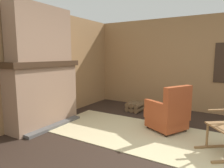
% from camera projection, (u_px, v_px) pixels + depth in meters
% --- Properties ---
extents(ground_plane, '(14.00, 14.00, 0.00)m').
position_uv_depth(ground_plane, '(160.00, 154.00, 3.06)').
color(ground_plane, '#2D2119').
extents(wood_panel_wall_left, '(0.06, 6.15, 2.51)m').
position_uv_depth(wood_panel_wall_left, '(34.00, 67.00, 4.29)').
color(wood_panel_wall_left, '#9E7247').
rests_on(wood_panel_wall_left, ground).
extents(wood_panel_wall_back, '(6.15, 0.09, 2.51)m').
position_uv_depth(wood_panel_wall_back, '(195.00, 64.00, 5.25)').
color(wood_panel_wall_back, '#9E7247').
rests_on(wood_panel_wall_back, ground).
extents(fireplace_hearth, '(0.67, 1.65, 1.38)m').
position_uv_depth(fireplace_hearth, '(44.00, 94.00, 4.24)').
color(fireplace_hearth, '#9E7A60').
rests_on(fireplace_hearth, ground).
extents(chimney_breast, '(0.40, 1.36, 1.11)m').
position_uv_depth(chimney_breast, '(40.00, 34.00, 4.06)').
color(chimney_breast, '#9E7A60').
rests_on(chimney_breast, fireplace_hearth).
extents(area_rug, '(3.55, 1.64, 0.01)m').
position_uv_depth(area_rug, '(136.00, 133.00, 3.86)').
color(area_rug, '#C6B789').
rests_on(area_rug, ground).
extents(armchair, '(0.88, 0.88, 0.93)m').
position_uv_depth(armchair, '(168.00, 114.00, 3.94)').
color(armchair, '#A84723').
rests_on(armchair, ground).
extents(firewood_stack, '(0.43, 0.42, 0.24)m').
position_uv_depth(firewood_stack, '(135.00, 107.00, 5.35)').
color(firewood_stack, brown).
rests_on(firewood_stack, ground).
extents(oil_lamp_vase, '(0.11, 0.11, 0.26)m').
position_uv_depth(oil_lamp_vase, '(20.00, 57.00, 3.76)').
color(oil_lamp_vase, '#47708E').
rests_on(oil_lamp_vase, fireplace_hearth).
extents(storage_case, '(0.17, 0.21, 0.14)m').
position_uv_depth(storage_case, '(58.00, 57.00, 4.58)').
color(storage_case, black).
rests_on(storage_case, fireplace_hearth).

